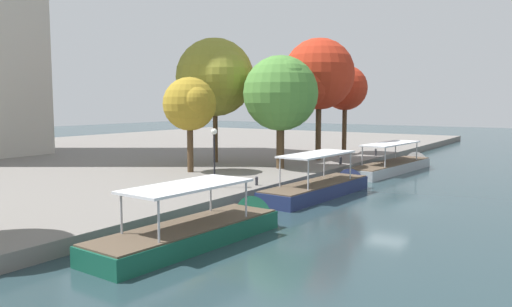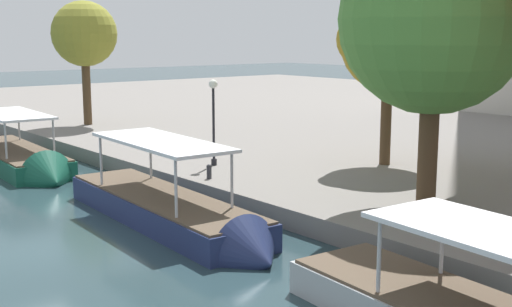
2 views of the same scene
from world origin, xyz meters
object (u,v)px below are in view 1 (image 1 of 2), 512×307
at_px(lamp_post, 214,150).
at_px(tree_2, 318,74).
at_px(tree_3, 344,88).
at_px(tree_5, 191,104).
at_px(tree_4, 281,92).
at_px(tour_boat_2, 395,168).
at_px(tour_boat_1, 323,190).
at_px(mooring_bollard_2, 257,180).
at_px(tour_boat_0, 204,232).
at_px(mooring_bollard_0, 376,152).
at_px(tree_1, 215,77).
at_px(mooring_bollard_1, 341,160).

distance_m(lamp_post, tree_2, 19.73).
xyz_separation_m(tree_3, tree_5, (-21.55, 4.08, -1.74)).
xyz_separation_m(tree_4, tree_5, (-6.24, 4.91, -1.07)).
distance_m(tree_3, tree_5, 22.01).
bearing_deg(tree_2, tree_3, 4.15).
bearing_deg(tree_3, tour_boat_2, -126.96).
distance_m(tour_boat_1, tree_4, 11.48).
bearing_deg(tour_boat_2, mooring_bollard_2, 172.55).
bearing_deg(tour_boat_0, mooring_bollard_0, 10.14).
bearing_deg(mooring_bollard_2, tree_1, 49.68).
distance_m(tour_boat_0, tree_2, 29.80).
height_order(mooring_bollard_2, tree_1, tree_1).
bearing_deg(mooring_bollard_0, tree_2, 153.64).
relative_size(mooring_bollard_0, tree_3, 0.08).
distance_m(tour_boat_1, lamp_post, 8.33).
height_order(lamp_post, tree_5, tree_5).
distance_m(lamp_post, tree_3, 26.92).
relative_size(tour_boat_1, tree_1, 1.03).
height_order(lamp_post, tree_2, tree_2).
height_order(tour_boat_0, mooring_bollard_1, tour_boat_0).
distance_m(tour_boat_0, tour_boat_1, 13.99).
height_order(mooring_bollard_1, tree_4, tree_4).
bearing_deg(mooring_bollard_0, mooring_bollard_1, 179.63).
relative_size(tour_boat_0, tree_4, 1.19).
xyz_separation_m(mooring_bollard_0, mooring_bollard_1, (-9.13, 0.06, -0.02)).
relative_size(tour_boat_0, mooring_bollard_2, 18.61).
relative_size(tour_boat_0, lamp_post, 2.90).
relative_size(tree_2, tree_4, 1.23).
xyz_separation_m(tour_boat_0, tree_2, (27.34, 7.69, 9.02)).
height_order(tour_boat_0, tour_boat_1, tour_boat_1).
bearing_deg(mooring_bollard_2, tree_5, 72.74).
bearing_deg(tree_5, mooring_bollard_2, -107.26).
bearing_deg(tree_1, tree_3, -23.71).
height_order(mooring_bollard_0, tree_5, tree_5).
distance_m(tour_boat_1, tree_3, 23.75).
height_order(mooring_bollard_2, lamp_post, lamp_post).
bearing_deg(tour_boat_1, lamp_post, 136.94).
bearing_deg(tour_boat_2, tour_boat_0, -174.69).
relative_size(mooring_bollard_0, mooring_bollard_2, 1.24).
relative_size(tour_boat_2, tree_2, 1.22).
bearing_deg(tour_boat_0, tree_3, 16.52).
bearing_deg(tour_boat_1, mooring_bollard_2, 132.77).
xyz_separation_m(tour_boat_2, tree_1, (-9.01, 14.60, 8.62)).
xyz_separation_m(tour_boat_1, tour_boat_2, (15.02, -0.25, 0.00)).
bearing_deg(tour_boat_1, tree_5, 95.67).
height_order(tour_boat_1, tree_5, tree_5).
xyz_separation_m(mooring_bollard_0, tree_5, (-21.00, 8.17, 5.21)).
xyz_separation_m(tour_boat_1, mooring_bollard_2, (-3.04, 3.68, 0.77)).
bearing_deg(tour_boat_1, tour_boat_2, 2.26).
bearing_deg(tree_1, mooring_bollard_0, -36.45).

